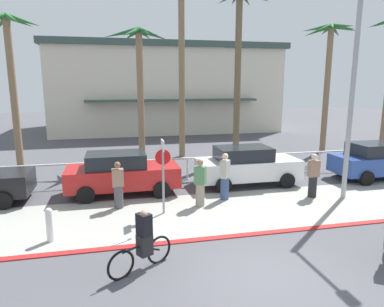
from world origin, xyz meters
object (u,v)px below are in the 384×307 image
(pedestrian_2, at_px, (200,185))
(palm_tree_4, at_px, (181,30))
(stop_sign_bike_lane, at_px, (163,166))
(car_blue_3, at_px, (379,160))
(pedestrian_0, at_px, (118,187))
(palm_tree_3, at_px, (139,65))
(palm_tree_6, at_px, (329,54))
(bollard_1, at_px, (50,224))
(palm_tree_5, at_px, (239,35))
(car_red_1, at_px, (122,173))
(car_white_2, at_px, (247,165))
(pedestrian_3, at_px, (225,178))
(pedestrian_1, at_px, (313,177))
(palm_tree_2, at_px, (11,58))
(cyclist_black_1, at_px, (143,242))
(streetlight_curb, at_px, (357,86))

(pedestrian_2, bearing_deg, palm_tree_4, 82.97)
(stop_sign_bike_lane, bearing_deg, palm_tree_4, 75.01)
(car_blue_3, xyz_separation_m, pedestrian_0, (-11.90, -1.36, -0.08))
(palm_tree_3, bearing_deg, pedestrian_2, -79.72)
(palm_tree_3, distance_m, palm_tree_6, 11.79)
(bollard_1, xyz_separation_m, palm_tree_3, (3.37, 9.78, 4.80))
(palm_tree_5, xyz_separation_m, car_red_1, (-6.67, -5.09, -6.06))
(car_white_2, distance_m, pedestrian_3, 2.34)
(palm_tree_4, bearing_deg, pedestrian_3, -89.98)
(car_white_2, bearing_deg, car_blue_3, -3.80)
(bollard_1, distance_m, pedestrian_0, 3.01)
(palm_tree_4, height_order, pedestrian_2, palm_tree_4)
(palm_tree_5, distance_m, palm_tree_6, 6.49)
(palm_tree_3, bearing_deg, palm_tree_5, -7.66)
(palm_tree_6, bearing_deg, bollard_1, -146.21)
(palm_tree_4, bearing_deg, stop_sign_bike_lane, -104.99)
(pedestrian_1, bearing_deg, car_blue_3, 21.64)
(stop_sign_bike_lane, relative_size, palm_tree_2, 0.33)
(stop_sign_bike_lane, distance_m, car_red_1, 2.96)
(palm_tree_2, xyz_separation_m, palm_tree_3, (6.30, 0.20, -0.28))
(car_red_1, distance_m, cyclist_black_1, 6.03)
(cyclist_black_1, relative_size, pedestrian_2, 0.91)
(palm_tree_6, xyz_separation_m, pedestrian_3, (-9.23, -7.77, -5.29))
(bollard_1, height_order, palm_tree_5, palm_tree_5)
(palm_tree_4, xyz_separation_m, palm_tree_5, (2.88, -1.62, -0.40))
(streetlight_curb, distance_m, palm_tree_6, 10.17)
(palm_tree_4, height_order, car_white_2, palm_tree_4)
(palm_tree_5, bearing_deg, streetlight_curb, -77.77)
(palm_tree_4, bearing_deg, pedestrian_2, -97.03)
(stop_sign_bike_lane, bearing_deg, pedestrian_1, 4.25)
(stop_sign_bike_lane, relative_size, streetlight_curb, 0.34)
(cyclist_black_1, bearing_deg, palm_tree_3, 85.40)
(bollard_1, distance_m, pedestrian_1, 9.52)
(palm_tree_3, distance_m, pedestrian_3, 9.03)
(streetlight_curb, bearing_deg, pedestrian_3, 166.89)
(stop_sign_bike_lane, xyz_separation_m, car_red_1, (-1.32, 2.53, -0.81))
(palm_tree_4, bearing_deg, palm_tree_6, -3.37)
(car_white_2, bearing_deg, car_red_1, -178.68)
(car_white_2, relative_size, cyclist_black_1, 2.75)
(pedestrian_0, bearing_deg, car_blue_3, 6.53)
(palm_tree_6, relative_size, pedestrian_0, 4.68)
(palm_tree_2, relative_size, pedestrian_2, 4.43)
(streetlight_curb, bearing_deg, pedestrian_0, 173.27)
(bollard_1, height_order, pedestrian_0, pedestrian_0)
(stop_sign_bike_lane, distance_m, pedestrian_1, 5.99)
(pedestrian_0, bearing_deg, pedestrian_1, -3.32)
(palm_tree_4, xyz_separation_m, pedestrian_0, (-3.96, -8.37, -6.54))
(pedestrian_2, bearing_deg, palm_tree_3, 100.28)
(palm_tree_3, bearing_deg, pedestrian_3, -71.22)
(car_red_1, bearing_deg, car_blue_3, -1.46)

